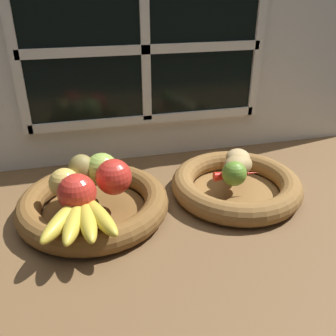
{
  "coord_description": "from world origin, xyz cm",
  "views": [
    {
      "loc": [
        -18.16,
        -67.85,
        46.44
      ],
      "look_at": [
        -0.49,
        1.78,
        9.35
      ],
      "focal_mm": 38.55,
      "sensor_mm": 36.0,
      "label": 1
    }
  ],
  "objects_px": {
    "fruit_bowl_left": "(94,204)",
    "lime_near": "(234,174)",
    "potato_back": "(238,158)",
    "apple_golden_left": "(64,183)",
    "apple_red_right": "(114,177)",
    "potato_large": "(238,165)",
    "apple_red_front": "(77,193)",
    "pear_brown": "(82,170)",
    "banana_bunch_front": "(81,217)",
    "apple_green_back": "(102,169)",
    "fruit_bowl_right": "(236,185)",
    "chili_pepper": "(237,175)"
  },
  "relations": [
    {
      "from": "fruit_bowl_right",
      "to": "potato_back",
      "type": "distance_m",
      "value": 0.07
    },
    {
      "from": "pear_brown",
      "to": "lime_near",
      "type": "height_order",
      "value": "pear_brown"
    },
    {
      "from": "potato_large",
      "to": "lime_near",
      "type": "relative_size",
      "value": 1.39
    },
    {
      "from": "apple_golden_left",
      "to": "apple_green_back",
      "type": "xyz_separation_m",
      "value": [
        0.08,
        0.04,
        0.0
      ]
    },
    {
      "from": "fruit_bowl_left",
      "to": "lime_near",
      "type": "xyz_separation_m",
      "value": [
        0.31,
        -0.04,
        0.06
      ]
    },
    {
      "from": "potato_back",
      "to": "chili_pepper",
      "type": "relative_size",
      "value": 0.65
    },
    {
      "from": "fruit_bowl_right",
      "to": "apple_red_right",
      "type": "bearing_deg",
      "value": -178.01
    },
    {
      "from": "fruit_bowl_right",
      "to": "potato_large",
      "type": "bearing_deg",
      "value": 90.0
    },
    {
      "from": "banana_bunch_front",
      "to": "potato_back",
      "type": "xyz_separation_m",
      "value": [
        0.39,
        0.16,
        0.0
      ]
    },
    {
      "from": "fruit_bowl_left",
      "to": "lime_near",
      "type": "relative_size",
      "value": 5.93
    },
    {
      "from": "apple_red_front",
      "to": "pear_brown",
      "type": "bearing_deg",
      "value": 82.44
    },
    {
      "from": "apple_golden_left",
      "to": "apple_green_back",
      "type": "height_order",
      "value": "apple_green_back"
    },
    {
      "from": "banana_bunch_front",
      "to": "potato_large",
      "type": "relative_size",
      "value": 2.15
    },
    {
      "from": "fruit_bowl_right",
      "to": "banana_bunch_front",
      "type": "bearing_deg",
      "value": -163.17
    },
    {
      "from": "apple_red_right",
      "to": "apple_green_back",
      "type": "relative_size",
      "value": 1.06
    },
    {
      "from": "pear_brown",
      "to": "apple_golden_left",
      "type": "bearing_deg",
      "value": -132.18
    },
    {
      "from": "banana_bunch_front",
      "to": "potato_back",
      "type": "distance_m",
      "value": 0.42
    },
    {
      "from": "apple_green_back",
      "to": "lime_near",
      "type": "distance_m",
      "value": 0.3
    },
    {
      "from": "banana_bunch_front",
      "to": "lime_near",
      "type": "bearing_deg",
      "value": 11.65
    },
    {
      "from": "apple_red_right",
      "to": "potato_large",
      "type": "relative_size",
      "value": 1.0
    },
    {
      "from": "apple_red_front",
      "to": "chili_pepper",
      "type": "bearing_deg",
      "value": 5.86
    },
    {
      "from": "fruit_bowl_left",
      "to": "banana_bunch_front",
      "type": "distance_m",
      "value": 0.12
    },
    {
      "from": "potato_large",
      "to": "banana_bunch_front",
      "type": "bearing_deg",
      "value": -163.17
    },
    {
      "from": "fruit_bowl_left",
      "to": "chili_pepper",
      "type": "xyz_separation_m",
      "value": [
        0.33,
        -0.02,
        0.04
      ]
    },
    {
      "from": "apple_red_front",
      "to": "apple_red_right",
      "type": "xyz_separation_m",
      "value": [
        0.08,
        0.05,
        0.0
      ]
    },
    {
      "from": "apple_golden_left",
      "to": "potato_large",
      "type": "xyz_separation_m",
      "value": [
        0.4,
        -0.0,
        -0.01
      ]
    },
    {
      "from": "fruit_bowl_left",
      "to": "apple_red_front",
      "type": "height_order",
      "value": "apple_red_front"
    },
    {
      "from": "chili_pepper",
      "to": "apple_green_back",
      "type": "bearing_deg",
      "value": 172.33
    },
    {
      "from": "pear_brown",
      "to": "potato_large",
      "type": "height_order",
      "value": "pear_brown"
    },
    {
      "from": "apple_green_back",
      "to": "banana_bunch_front",
      "type": "height_order",
      "value": "apple_green_back"
    },
    {
      "from": "fruit_bowl_right",
      "to": "banana_bunch_front",
      "type": "height_order",
      "value": "banana_bunch_front"
    },
    {
      "from": "pear_brown",
      "to": "fruit_bowl_left",
      "type": "bearing_deg",
      "value": -68.26
    },
    {
      "from": "potato_back",
      "to": "fruit_bowl_left",
      "type": "bearing_deg",
      "value": -172.68
    },
    {
      "from": "fruit_bowl_left",
      "to": "apple_golden_left",
      "type": "distance_m",
      "value": 0.08
    },
    {
      "from": "apple_red_front",
      "to": "potato_large",
      "type": "bearing_deg",
      "value": 8.8
    },
    {
      "from": "apple_golden_left",
      "to": "apple_red_right",
      "type": "distance_m",
      "value": 0.1
    },
    {
      "from": "fruit_bowl_left",
      "to": "chili_pepper",
      "type": "bearing_deg",
      "value": -3.52
    },
    {
      "from": "fruit_bowl_right",
      "to": "lime_near",
      "type": "xyz_separation_m",
      "value": [
        -0.03,
        -0.04,
        0.06
      ]
    },
    {
      "from": "potato_large",
      "to": "lime_near",
      "type": "xyz_separation_m",
      "value": [
        -0.03,
        -0.04,
        0.0
      ]
    },
    {
      "from": "fruit_bowl_right",
      "to": "apple_golden_left",
      "type": "bearing_deg",
      "value": 179.92
    },
    {
      "from": "fruit_bowl_right",
      "to": "apple_green_back",
      "type": "relative_size",
      "value": 4.27
    },
    {
      "from": "fruit_bowl_right",
      "to": "potato_back",
      "type": "relative_size",
      "value": 4.41
    },
    {
      "from": "apple_golden_left",
      "to": "apple_red_front",
      "type": "height_order",
      "value": "apple_red_front"
    },
    {
      "from": "apple_red_front",
      "to": "banana_bunch_front",
      "type": "relative_size",
      "value": 0.46
    },
    {
      "from": "banana_bunch_front",
      "to": "potato_large",
      "type": "height_order",
      "value": "potato_large"
    },
    {
      "from": "potato_large",
      "to": "chili_pepper",
      "type": "relative_size",
      "value": 0.71
    },
    {
      "from": "banana_bunch_front",
      "to": "chili_pepper",
      "type": "relative_size",
      "value": 1.53
    },
    {
      "from": "apple_golden_left",
      "to": "potato_large",
      "type": "relative_size",
      "value": 0.83
    },
    {
      "from": "apple_green_back",
      "to": "potato_large",
      "type": "height_order",
      "value": "apple_green_back"
    },
    {
      "from": "potato_back",
      "to": "lime_near",
      "type": "bearing_deg",
      "value": -118.98
    }
  ]
}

